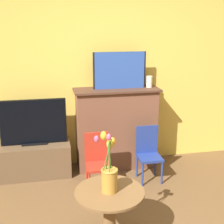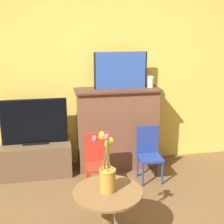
% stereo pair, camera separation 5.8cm
% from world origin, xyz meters
% --- Properties ---
extents(wall_back, '(8.00, 0.06, 2.70)m').
position_xyz_m(wall_back, '(0.00, 2.13, 1.35)').
color(wall_back, '#EAC651').
rests_on(wall_back, ground).
extents(fireplace_mantel, '(1.09, 0.40, 1.07)m').
position_xyz_m(fireplace_mantel, '(0.13, 1.92, 0.55)').
color(fireplace_mantel, brown).
rests_on(fireplace_mantel, ground).
extents(painting, '(0.67, 0.03, 0.46)m').
position_xyz_m(painting, '(0.18, 1.93, 1.30)').
color(painting, black).
rests_on(painting, fireplace_mantel).
extents(mantel_candle, '(0.08, 0.08, 0.14)m').
position_xyz_m(mantel_candle, '(0.57, 1.92, 1.14)').
color(mantel_candle, silver).
rests_on(mantel_candle, fireplace_mantel).
extents(tv_stand, '(0.86, 0.41, 0.41)m').
position_xyz_m(tv_stand, '(-0.92, 1.87, 0.21)').
color(tv_stand, brown).
rests_on(tv_stand, ground).
extents(tv_monitor, '(0.81, 0.12, 0.57)m').
position_xyz_m(tv_monitor, '(-0.92, 1.88, 0.69)').
color(tv_monitor, black).
rests_on(tv_monitor, tv_stand).
extents(chair_red, '(0.28, 0.28, 0.67)m').
position_xyz_m(chair_red, '(-0.20, 1.38, 0.37)').
color(chair_red, '#B22D1E').
rests_on(chair_red, ground).
extents(chair_blue, '(0.28, 0.28, 0.67)m').
position_xyz_m(chair_blue, '(0.44, 1.49, 0.37)').
color(chair_blue, navy).
rests_on(chair_blue, ground).
extents(side_table, '(0.59, 0.59, 0.52)m').
position_xyz_m(side_table, '(-0.25, 0.40, 0.34)').
color(side_table, brown).
rests_on(side_table, ground).
extents(vase_tulips, '(0.19, 0.18, 0.52)m').
position_xyz_m(vase_tulips, '(-0.26, 0.40, 0.69)').
color(vase_tulips, '#B78433').
rests_on(vase_tulips, side_table).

